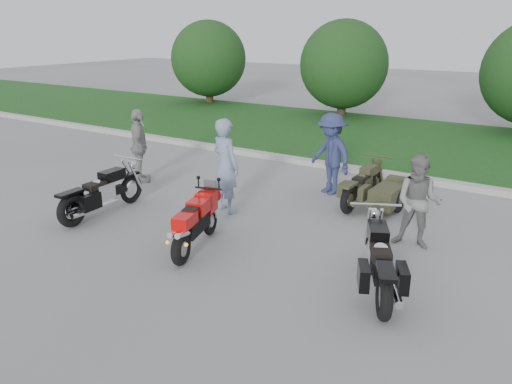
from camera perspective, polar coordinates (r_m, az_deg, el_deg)
The scene contains 13 objects.
ground at distance 8.94m, azimuth -7.40°, elevation -6.13°, with size 80.00×80.00×0.00m, color #9A9A95.
curb at distance 13.77m, azimuth 8.75°, elevation 2.98°, with size 60.00×0.30×0.15m, color #AEACA3.
grass_strip at distance 17.54m, azimuth 14.36°, elevation 5.94°, with size 60.00×8.00×0.14m, color #296121.
tree_far_left at distance 24.98m, azimuth -5.44°, elevation 14.91°, with size 3.60×3.60×4.00m.
tree_mid_left at distance 21.41m, azimuth 10.01°, elevation 14.15°, with size 3.60×3.60×4.00m.
sportbike_red at distance 8.61m, azimuth -6.97°, elevation -3.38°, with size 0.70×1.81×0.88m.
cruiser_left at distance 10.60m, azimuth -17.45°, elevation -0.31°, with size 0.42×2.25×0.87m.
cruiser_right at distance 7.46m, azimuth 13.93°, elevation -7.95°, with size 1.12×2.12×0.88m.
cruiser_sidecar at distance 10.85m, azimuth 13.71°, elevation 0.04°, with size 1.04×2.05×0.79m.
person_stripe at distance 10.21m, azimuth -3.49°, elevation 3.00°, with size 0.72×0.47×1.96m, color #7E8DAB.
person_grey at distance 8.98m, azimuth 18.09°, elevation -1.12°, with size 0.80×0.63×1.66m, color gray.
person_denim at distance 11.48m, azimuth 8.54°, elevation 4.32°, with size 1.21×0.69×1.87m, color navy.
person_back at distance 12.58m, azimuth -13.20°, elevation 5.14°, with size 1.06×0.44×1.81m, color #9B9A96.
Camera 1 is at (5.31, -6.17, 3.69)m, focal length 35.00 mm.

